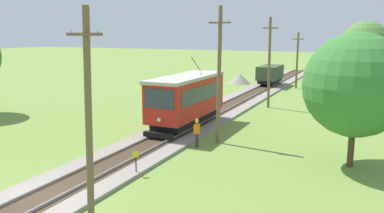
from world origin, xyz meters
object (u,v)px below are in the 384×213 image
at_px(utility_pole_mid, 269,62).
at_px(tree_left_far, 365,46).
at_px(gravel_pile, 240,79).
at_px(tree_left_near, 356,85).
at_px(utility_pole_near_tram, 219,74).
at_px(utility_pole_far, 297,60).
at_px(track_worker, 197,131).
at_px(second_worker, 155,112).
at_px(freight_car, 270,74).
at_px(red_tram, 187,98).
at_px(trackside_signal_marker, 136,162).
at_px(utility_pole_foreground, 89,120).

xyz_separation_m(utility_pole_mid, tree_left_far, (7.57, 11.81, 1.22)).
relative_size(gravel_pile, tree_left_near, 0.43).
height_order(utility_pole_near_tram, utility_pole_far, utility_pole_near_tram).
distance_m(utility_pole_far, track_worker, 28.53).
relative_size(utility_pole_mid, second_worker, 4.58).
height_order(freight_car, tree_left_far, tree_left_far).
relative_size(freight_car, utility_pole_mid, 0.64).
relative_size(utility_pole_near_tram, track_worker, 4.72).
height_order(utility_pole_mid, second_worker, utility_pole_mid).
distance_m(utility_pole_mid, track_worker, 14.63).
bearing_deg(tree_left_far, utility_pole_mid, -122.67).
height_order(gravel_pile, tree_left_far, tree_left_far).
bearing_deg(utility_pole_mid, freight_car, 103.09).
xyz_separation_m(freight_car, tree_left_far, (10.96, -2.75, 3.85)).
xyz_separation_m(red_tram, trackside_signal_marker, (1.86, -9.63, -1.53)).
bearing_deg(utility_pole_foreground, freight_car, 94.89).
relative_size(gravel_pile, tree_left_far, 0.37).
xyz_separation_m(second_worker, tree_left_far, (13.57, 22.10, 4.42)).
height_order(utility_pole_mid, trackside_signal_marker, utility_pole_mid).
xyz_separation_m(utility_pole_mid, second_worker, (-6.00, -10.29, -3.20)).
relative_size(second_worker, tree_left_near, 0.26).
height_order(red_tram, freight_car, red_tram).
relative_size(utility_pole_near_tram, tree_left_near, 1.22).
distance_m(utility_pole_foreground, track_worker, 11.17).
bearing_deg(red_tram, freight_car, 90.01).
xyz_separation_m(freight_car, second_worker, (-2.61, -24.85, -0.57)).
height_order(utility_pole_mid, tree_left_far, utility_pole_mid).
bearing_deg(trackside_signal_marker, utility_pole_far, 87.43).
height_order(utility_pole_mid, utility_pole_far, utility_pole_mid).
bearing_deg(tree_left_far, freight_car, 165.92).
bearing_deg(utility_pole_near_tram, utility_pole_far, 90.00).
height_order(trackside_signal_marker, tree_left_near, tree_left_near).
relative_size(trackside_signal_marker, track_worker, 0.66).
distance_m(utility_pole_mid, utility_pole_far, 14.17).
bearing_deg(tree_left_far, second_worker, -121.55).
bearing_deg(tree_left_near, track_worker, -179.24).
height_order(freight_car, second_worker, freight_car).
relative_size(freight_car, track_worker, 2.91).
bearing_deg(second_worker, utility_pole_foreground, 165.40).
distance_m(red_tram, tree_left_far, 24.80).
xyz_separation_m(utility_pole_far, trackside_signal_marker, (-1.53, -34.00, -2.84)).
xyz_separation_m(red_tram, freight_car, (-0.00, 24.76, -0.64)).
bearing_deg(track_worker, gravel_pile, 106.04).
distance_m(red_tram, trackside_signal_marker, 9.93).
bearing_deg(utility_pole_far, second_worker, -103.78).
relative_size(utility_pole_far, second_worker, 3.82).
distance_m(gravel_pile, tree_left_far, 16.36).
bearing_deg(gravel_pile, utility_pole_mid, -63.52).
height_order(utility_pole_foreground, second_worker, utility_pole_foreground).
xyz_separation_m(utility_pole_near_tram, tree_left_far, (7.57, 24.50, 1.10)).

